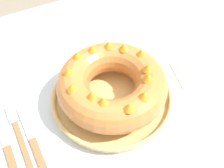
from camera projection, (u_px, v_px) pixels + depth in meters
The scene contains 7 objects.
dining_table at pixel (122, 122), 0.76m from camera, with size 1.42×1.12×0.74m.
serving_dish at pixel (112, 97), 0.70m from camera, with size 0.32×0.32×0.03m.
bundt_cake at pixel (112, 84), 0.66m from camera, with size 0.28×0.28×0.10m.
fork at pixel (18, 132), 0.64m from camera, with size 0.02×0.21×0.01m.
serving_knife at pixel (8, 148), 0.62m from camera, with size 0.02×0.22×0.01m.
cake_knife at pixel (33, 140), 0.63m from camera, with size 0.02×0.19×0.01m.
napkin at pixel (200, 71), 0.78m from camera, with size 0.15×0.11×0.00m, color beige.
Camera 1 is at (-0.22, -0.34, 1.31)m, focal length 42.00 mm.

